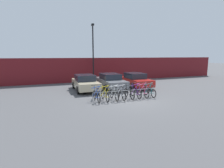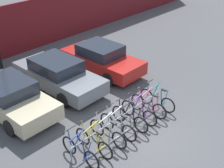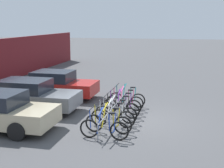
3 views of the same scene
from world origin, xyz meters
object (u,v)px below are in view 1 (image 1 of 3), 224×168
(bicycle_pink, at_px, (143,92))
(car_red, at_px, (135,80))
(car_grey, at_px, (111,81))
(bicycle_black, at_px, (129,93))
(bicycle_purple, at_px, (136,93))
(bike_rack, at_px, (124,91))
(bicycle_yellow, at_px, (105,95))
(bicycle_blue, at_px, (97,96))
(bicycle_teal, at_px, (150,91))
(bicycle_silver, at_px, (121,94))
(car_beige, at_px, (85,83))
(bicycle_white, at_px, (114,94))
(lamp_post, at_px, (93,51))

(bicycle_pink, relative_size, car_red, 0.40)
(car_grey, bearing_deg, bicycle_black, -91.19)
(car_grey, bearing_deg, bicycle_purple, -83.81)
(bike_rack, height_order, bicycle_yellow, bicycle_yellow)
(bicycle_blue, height_order, bicycle_teal, same)
(bicycle_silver, height_order, car_beige, car_beige)
(bicycle_purple, height_order, bicycle_teal, same)
(bicycle_purple, bearing_deg, bike_rack, 169.01)
(bicycle_white, xyz_separation_m, car_beige, (-1.22, 4.04, 0.31))
(bicycle_blue, height_order, bicycle_white, same)
(bicycle_purple, xyz_separation_m, bicycle_pink, (0.62, 0.00, 0.00))
(car_beige, xyz_separation_m, car_red, (5.00, -0.09, 0.00))
(lamp_post, bearing_deg, bicycle_white, -94.15)
(bicycle_blue, height_order, lamp_post, lamp_post)
(bicycle_black, distance_m, car_grey, 4.22)
(bike_rack, bearing_deg, bicycle_blue, -175.96)
(bicycle_yellow, height_order, car_red, car_red)
(bicycle_pink, bearing_deg, car_beige, 132.47)
(bicycle_blue, bearing_deg, bicycle_teal, -3.19)
(bicycle_teal, relative_size, car_grey, 0.37)
(bike_rack, height_order, bicycle_blue, bicycle_blue)
(bike_rack, distance_m, bicycle_black, 0.41)
(bike_rack, distance_m, bicycle_pink, 1.53)
(bicycle_blue, xyz_separation_m, bicycle_silver, (1.81, 0.00, 0.00))
(lamp_post, bearing_deg, bicycle_blue, -103.14)
(bicycle_white, relative_size, bicycle_pink, 1.00)
(bicycle_black, bearing_deg, car_grey, 91.46)
(bicycle_purple, height_order, car_red, car_red)
(car_grey, bearing_deg, lamp_post, 100.34)
(bicycle_black, xyz_separation_m, bicycle_teal, (1.74, 0.00, 0.00))
(car_grey, relative_size, car_red, 1.07)
(bicycle_teal, height_order, lamp_post, lamp_post)
(bicycle_black, xyz_separation_m, car_grey, (0.09, 4.21, 0.31))
(lamp_post, bearing_deg, car_grey, -79.66)
(bicycle_silver, xyz_separation_m, car_red, (3.26, 3.95, 0.31))
(bicycle_teal, bearing_deg, bicycle_silver, 176.59)
(bicycle_teal, distance_m, car_red, 4.06)
(bicycle_white, xyz_separation_m, bicycle_black, (1.18, 0.00, 0.00))
(bicycle_silver, xyz_separation_m, bicycle_pink, (1.82, 0.00, 0.00))
(bicycle_blue, bearing_deg, bicycle_yellow, -3.19)
(bicycle_teal, distance_m, car_grey, 4.53)
(bike_rack, relative_size, car_red, 1.12)
(bike_rack, bearing_deg, bicycle_purple, -9.36)
(bike_rack, height_order, car_grey, car_grey)
(bicycle_blue, distance_m, bicycle_silver, 1.81)
(bicycle_pink, distance_m, bicycle_teal, 0.58)
(bicycle_pink, bearing_deg, bicycle_yellow, -178.87)
(bicycle_silver, xyz_separation_m, car_grey, (0.74, 4.21, 0.31))
(bicycle_white, xyz_separation_m, car_grey, (1.27, 4.21, 0.31))
(car_grey, bearing_deg, bicycle_teal, -68.50)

